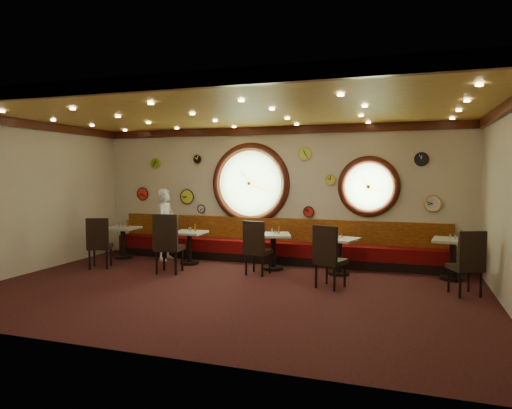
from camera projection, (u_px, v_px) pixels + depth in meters
name	position (u px, v px, depth m)	size (l,w,h in m)	color
floor	(228.00, 290.00, 8.19)	(9.00, 6.00, 0.00)	black
ceiling	(227.00, 110.00, 7.97)	(9.00, 6.00, 0.02)	gold
wall_back	(274.00, 194.00, 10.92)	(9.00, 0.02, 3.20)	beige
wall_front	(130.00, 217.00, 5.24)	(9.00, 0.02, 3.20)	beige
wall_left	(27.00, 197.00, 9.50)	(0.02, 6.00, 3.20)	beige
molding_back	(274.00, 130.00, 10.77)	(9.00, 0.10, 0.18)	#37120A
molding_front	(130.00, 85.00, 5.18)	(9.00, 0.10, 0.18)	#37120A
molding_left	(26.00, 124.00, 9.38)	(0.10, 6.00, 0.18)	#37120A
banquette_base	(271.00, 258.00, 10.76)	(8.00, 0.55, 0.20)	black
banquette_seat	(271.00, 247.00, 10.74)	(8.00, 0.55, 0.30)	#590709
banquette_back	(274.00, 230.00, 10.92)	(8.00, 0.10, 0.55)	#641407
porthole_left_glass	(251.00, 183.00, 11.09)	(1.66, 1.66, 0.02)	#9BC777
porthole_left_frame	(250.00, 183.00, 11.07)	(1.98, 1.98, 0.18)	#37120A
porthole_left_ring	(250.00, 183.00, 11.04)	(1.61, 1.61, 0.03)	gold
porthole_right_glass	(369.00, 187.00, 10.21)	(1.10, 1.10, 0.02)	#9BC777
porthole_right_frame	(369.00, 187.00, 10.19)	(1.38, 1.38, 0.18)	#37120A
porthole_right_ring	(368.00, 187.00, 10.16)	(1.09, 1.09, 0.03)	gold
wall_clock_0	(305.00, 154.00, 10.58)	(0.30, 0.30, 0.03)	#B3E346
wall_clock_1	(198.00, 159.00, 11.45)	(0.24, 0.24, 0.03)	black
wall_clock_2	(330.00, 180.00, 10.43)	(0.22, 0.22, 0.03)	#C6CA43
wall_clock_3	(202.00, 209.00, 11.51)	(0.20, 0.20, 0.03)	white
wall_clock_4	(156.00, 163.00, 11.84)	(0.26, 0.26, 0.03)	#6CAB22
wall_clock_5	(187.00, 197.00, 11.61)	(0.36, 0.36, 0.03)	yellow
wall_clock_6	(421.00, 159.00, 9.79)	(0.28, 0.28, 0.03)	black
wall_clock_7	(433.00, 204.00, 9.77)	(0.34, 0.34, 0.03)	silver
wall_clock_8	(309.00, 212.00, 10.64)	(0.24, 0.24, 0.03)	red
wall_clock_9	(143.00, 194.00, 12.02)	(0.32, 0.32, 0.03)	red
table_a	(123.00, 239.00, 11.25)	(0.73, 0.73, 0.77)	black
table_b	(189.00, 244.00, 10.51)	(0.71, 0.71, 0.76)	black
table_c	(273.00, 247.00, 9.92)	(0.91, 0.91, 0.78)	black
table_d	(339.00, 252.00, 9.41)	(0.86, 0.86, 0.76)	black
table_e	(453.00, 254.00, 8.95)	(0.83, 0.83, 0.81)	black
chair_a	(99.00, 240.00, 9.99)	(0.62, 0.62, 0.70)	black
chair_b	(167.00, 240.00, 9.48)	(0.60, 0.60, 0.78)	black
chair_c	(256.00, 244.00, 9.36)	(0.53, 0.53, 0.70)	black
chair_d	(328.00, 253.00, 8.26)	(0.63, 0.63, 0.72)	black
chair_e	(469.00, 259.00, 7.75)	(0.62, 0.62, 0.70)	black
condiment_a_salt	(119.00, 225.00, 11.25)	(0.04, 0.04, 0.10)	silver
condiment_b_salt	(189.00, 229.00, 10.56)	(0.03, 0.03, 0.09)	silver
condiment_c_salt	(272.00, 230.00, 10.02)	(0.04, 0.04, 0.11)	silver
condiment_d_salt	(334.00, 235.00, 9.44)	(0.04, 0.04, 0.11)	silver
condiment_a_pepper	(123.00, 225.00, 11.26)	(0.04, 0.04, 0.10)	silver
condiment_b_pepper	(191.00, 229.00, 10.49)	(0.04, 0.04, 0.11)	silver
condiment_c_pepper	(275.00, 232.00, 9.92)	(0.03, 0.03, 0.09)	silver
condiment_d_pepper	(338.00, 236.00, 9.34)	(0.04, 0.04, 0.10)	silver
condiment_a_bottle	(127.00, 223.00, 11.26)	(0.06, 0.06, 0.18)	gold
condiment_b_bottle	(195.00, 227.00, 10.53)	(0.05, 0.05, 0.17)	orange
condiment_c_bottle	(279.00, 230.00, 9.92)	(0.05, 0.05, 0.16)	#C3812D
condiment_d_bottle	(342.00, 234.00, 9.43)	(0.05, 0.05, 0.15)	gold
condiment_e_salt	(450.00, 236.00, 9.04)	(0.03, 0.03, 0.09)	silver
condiment_e_pepper	(455.00, 237.00, 8.90)	(0.04, 0.04, 0.11)	silver
condiment_e_bottle	(461.00, 235.00, 8.90)	(0.06, 0.06, 0.18)	gold
waiter	(166.00, 224.00, 11.00)	(0.63, 0.41, 1.72)	white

